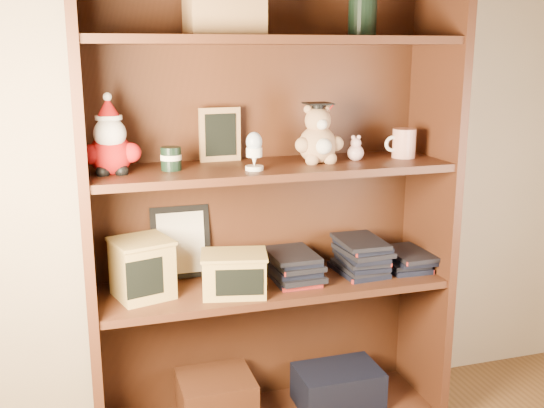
{
  "coord_description": "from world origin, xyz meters",
  "views": [
    {
      "loc": [
        -0.6,
        -0.62,
        1.31
      ],
      "look_at": [
        -0.01,
        1.3,
        0.82
      ],
      "focal_mm": 42.0,
      "sensor_mm": 36.0,
      "label": 1
    }
  ],
  "objects_px": {
    "teacher_mug": "(403,143)",
    "treats_box": "(142,268)",
    "bookcase": "(267,213)",
    "grad_teddy_bear": "(318,139)"
  },
  "relations": [
    {
      "from": "teacher_mug",
      "to": "treats_box",
      "type": "distance_m",
      "value": 0.96
    },
    {
      "from": "bookcase",
      "to": "teacher_mug",
      "type": "height_order",
      "value": "bookcase"
    },
    {
      "from": "grad_teddy_bear",
      "to": "bookcase",
      "type": "bearing_deg",
      "value": 160.23
    },
    {
      "from": "bookcase",
      "to": "treats_box",
      "type": "bearing_deg",
      "value": -173.08
    },
    {
      "from": "bookcase",
      "to": "grad_teddy_bear",
      "type": "bearing_deg",
      "value": -19.77
    },
    {
      "from": "bookcase",
      "to": "treats_box",
      "type": "xyz_separation_m",
      "value": [
        -0.42,
        -0.05,
        -0.13
      ]
    },
    {
      "from": "bookcase",
      "to": "teacher_mug",
      "type": "bearing_deg",
      "value": -6.15
    },
    {
      "from": "bookcase",
      "to": "grad_teddy_bear",
      "type": "height_order",
      "value": "bookcase"
    },
    {
      "from": "teacher_mug",
      "to": "treats_box",
      "type": "xyz_separation_m",
      "value": [
        -0.89,
        -0.0,
        -0.35
      ]
    },
    {
      "from": "bookcase",
      "to": "treats_box",
      "type": "height_order",
      "value": "bookcase"
    }
  ]
}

